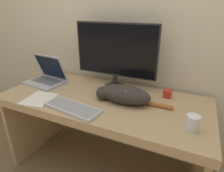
{
  "coord_description": "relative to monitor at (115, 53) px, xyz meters",
  "views": [
    {
      "loc": [
        0.6,
        -0.78,
        1.35
      ],
      "look_at": [
        0.1,
        0.31,
        0.84
      ],
      "focal_mm": 30.0,
      "sensor_mm": 36.0,
      "label": 1
    }
  ],
  "objects": [
    {
      "name": "cat",
      "position": [
        0.16,
        -0.22,
        -0.23
      ],
      "size": [
        0.55,
        0.17,
        0.13
      ],
      "rotation": [
        0.0,
        0.0,
        0.0
      ],
      "color": "#332D28",
      "rests_on": "desk"
    },
    {
      "name": "desk",
      "position": [
        -0.01,
        -0.21,
        -0.44
      ],
      "size": [
        1.57,
        0.69,
        0.71
      ],
      "color": "tan",
      "rests_on": "ground_plane"
    },
    {
      "name": "monitor",
      "position": [
        0.0,
        0.0,
        0.0
      ],
      "size": [
        0.69,
        0.18,
        0.53
      ],
      "color": "#282828",
      "rests_on": "desk"
    },
    {
      "name": "coffee_mug",
      "position": [
        0.63,
        -0.37,
        -0.25
      ],
      "size": [
        0.07,
        0.07,
        0.09
      ],
      "color": "white",
      "rests_on": "desk"
    },
    {
      "name": "wall_back",
      "position": [
        -0.01,
        0.19,
        0.29
      ],
      "size": [
        6.4,
        0.06,
        2.6
      ],
      "color": "beige",
      "rests_on": "ground_plane"
    },
    {
      "name": "paper_notepad",
      "position": [
        -0.42,
        -0.44,
        -0.29
      ],
      "size": [
        0.23,
        0.26,
        0.01
      ],
      "color": "white",
      "rests_on": "desk"
    },
    {
      "name": "external_keyboard",
      "position": [
        -0.11,
        -0.46,
        -0.28
      ],
      "size": [
        0.42,
        0.2,
        0.02
      ],
      "rotation": [
        0.0,
        0.0,
        -0.14
      ],
      "color": "#BCBCC1",
      "rests_on": "desk"
    },
    {
      "name": "small_toy",
      "position": [
        0.44,
        -0.01,
        -0.27
      ],
      "size": [
        0.06,
        0.06,
        0.06
      ],
      "color": "red",
      "rests_on": "desk"
    },
    {
      "name": "laptop",
      "position": [
        -0.61,
        -0.15,
        -0.25
      ],
      "size": [
        0.35,
        0.28,
        0.25
      ],
      "rotation": [
        0.0,
        0.0,
        -0.12
      ],
      "color": "#B7B7BC",
      "rests_on": "desk"
    }
  ]
}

